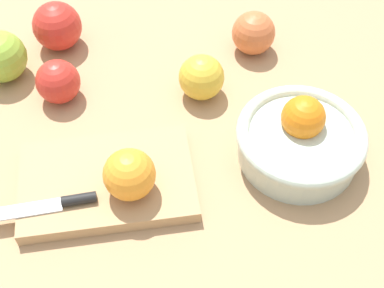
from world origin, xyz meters
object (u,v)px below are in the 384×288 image
at_px(cutting_board, 107,181).
at_px(apple_front_right, 0,57).
at_px(apple_front_left_2, 201,77).
at_px(apple_front_right_2, 58,82).
at_px(bowl, 300,139).
at_px(orange_on_board, 129,175).
at_px(apple_front_left, 253,33).
at_px(knife, 53,204).
at_px(apple_front_right_3, 57,26).

distance_m(cutting_board, apple_front_right, 0.29).
bearing_deg(cutting_board, apple_front_right, -56.35).
bearing_deg(apple_front_left_2, apple_front_right_2, -4.93).
bearing_deg(cutting_board, bowl, -175.45).
height_order(orange_on_board, apple_front_left_2, orange_on_board).
bearing_deg(cutting_board, apple_front_left, -134.87).
distance_m(apple_front_right, apple_front_left_2, 0.32).
bearing_deg(apple_front_left_2, apple_front_right, -14.28).
relative_size(orange_on_board, knife, 0.44).
xyz_separation_m(apple_front_right, apple_front_right_3, (-0.09, -0.07, -0.00)).
xyz_separation_m(bowl, apple_front_right, (0.43, -0.22, 0.01)).
height_order(cutting_board, apple_front_right, apple_front_right).
bearing_deg(apple_front_left_2, cutting_board, 46.56).
bearing_deg(bowl, orange_on_board, 10.99).
bearing_deg(apple_front_right_2, orange_on_board, 116.51).
relative_size(apple_front_right, apple_front_right_3, 1.01).
distance_m(apple_front_right, apple_front_right_3, 0.11).
xyz_separation_m(orange_on_board, apple_front_right, (0.19, -0.26, -0.02)).
bearing_deg(apple_front_left, apple_front_left_2, 42.80).
bearing_deg(knife, apple_front_right, -71.89).
distance_m(cutting_board, apple_front_left_2, 0.22).
bearing_deg(knife, apple_front_left, -137.70).
relative_size(orange_on_board, apple_front_right_3, 0.84).
bearing_deg(orange_on_board, apple_front_right, -53.90).
bearing_deg(apple_front_left, knife, 42.30).
relative_size(bowl, apple_front_right_2, 2.66).
bearing_deg(apple_front_right_3, knife, 90.72).
xyz_separation_m(knife, apple_front_left, (-0.32, -0.29, 0.01)).
height_order(cutting_board, apple_front_left, apple_front_left).
bearing_deg(apple_front_right_3, apple_front_left, 170.91).
height_order(bowl, cutting_board, bowl).
relative_size(bowl, cutting_board, 0.77).
bearing_deg(apple_front_right_2, cutting_board, 110.92).
bearing_deg(knife, orange_on_board, -172.29).
distance_m(bowl, apple_front_right_2, 0.37).
relative_size(apple_front_left, apple_front_right, 0.87).
bearing_deg(bowl, apple_front_right_3, -39.32).
bearing_deg(cutting_board, knife, 29.38).
distance_m(knife, apple_front_right_3, 0.34).
distance_m(apple_front_left_2, apple_front_right_2, 0.22).
distance_m(orange_on_board, apple_front_left_2, 0.22).
bearing_deg(apple_front_left_2, apple_front_right_3, -32.76).
xyz_separation_m(orange_on_board, apple_front_left_2, (-0.12, -0.18, -0.02)).
xyz_separation_m(orange_on_board, apple_front_right_2, (0.10, -0.20, -0.02)).
relative_size(cutting_board, apple_front_left_2, 3.32).
bearing_deg(orange_on_board, apple_front_right_3, -72.16).
relative_size(apple_front_left, apple_front_left_2, 1.02).
xyz_separation_m(apple_front_left, apple_front_right_2, (0.32, 0.07, -0.00)).
xyz_separation_m(apple_front_right, apple_front_left_2, (-0.31, 0.08, -0.01)).
bearing_deg(bowl, apple_front_left, -84.80).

